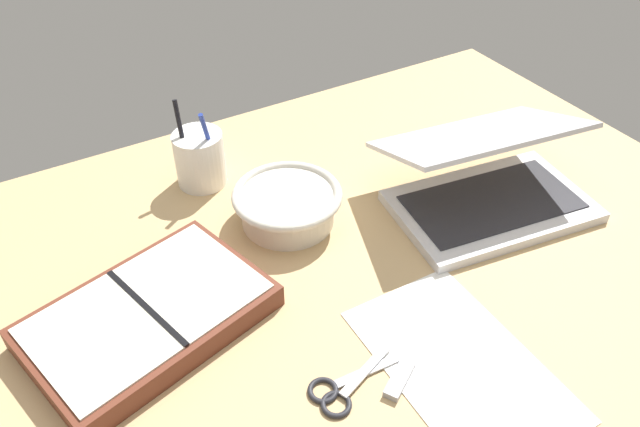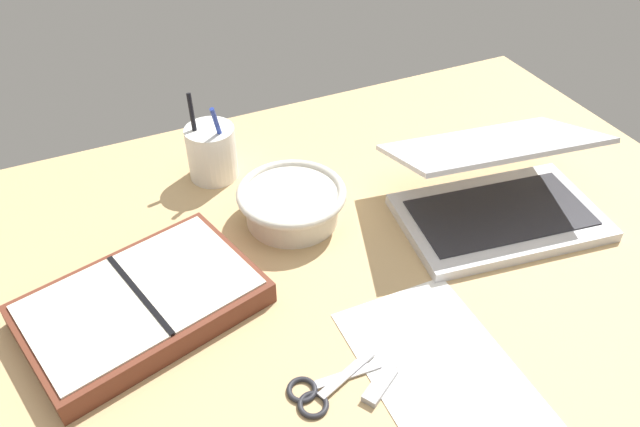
% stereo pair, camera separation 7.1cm
% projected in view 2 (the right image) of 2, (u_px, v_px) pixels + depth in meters
% --- Properties ---
extents(desk_top, '(1.40, 1.00, 0.02)m').
position_uv_depth(desk_top, '(331.00, 282.00, 0.94)').
color(desk_top, tan).
rests_on(desk_top, ground).
extents(laptop, '(0.35, 0.30, 0.15)m').
position_uv_depth(laptop, '(497.00, 192.00, 1.01)').
color(laptop, silver).
rests_on(laptop, desk_top).
extents(bowl, '(0.18, 0.18, 0.06)m').
position_uv_depth(bowl, '(291.00, 203.00, 1.01)').
color(bowl, silver).
rests_on(bowl, desk_top).
extents(pen_cup, '(0.09, 0.09, 0.16)m').
position_uv_depth(pen_cup, '(212.00, 152.00, 1.10)').
color(pen_cup, white).
rests_on(pen_cup, desk_top).
extents(planner, '(0.36, 0.28, 0.04)m').
position_uv_depth(planner, '(142.00, 303.00, 0.86)').
color(planner, brown).
rests_on(planner, desk_top).
extents(scissors, '(0.13, 0.06, 0.01)m').
position_uv_depth(scissors, '(318.00, 391.00, 0.77)').
color(scissors, '#B7B7BC').
rests_on(scissors, desk_top).
extents(paper_sheet_front, '(0.19, 0.30, 0.00)m').
position_uv_depth(paper_sheet_front, '(445.00, 375.00, 0.79)').
color(paper_sheet_front, white).
rests_on(paper_sheet_front, desk_top).
extents(usb_drive, '(0.07, 0.05, 0.01)m').
position_uv_depth(usb_drive, '(381.00, 384.00, 0.78)').
color(usb_drive, '#99999E').
rests_on(usb_drive, desk_top).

